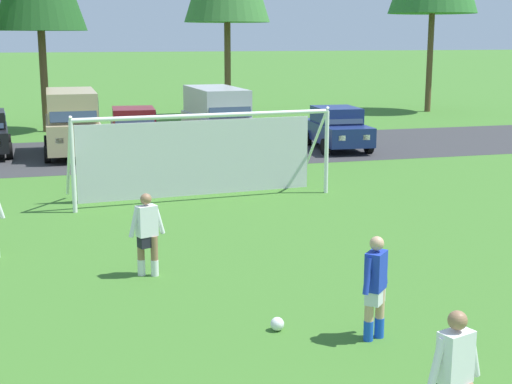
% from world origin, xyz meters
% --- Properties ---
extents(ground_plane, '(400.00, 400.00, 0.00)m').
position_xyz_m(ground_plane, '(0.00, 15.00, 0.00)').
color(ground_plane, '#3D7028').
extents(parking_lot_strip, '(52.00, 8.40, 0.01)m').
position_xyz_m(parking_lot_strip, '(0.00, 26.08, 0.00)').
color(parking_lot_strip, '#333335').
rests_on(parking_lot_strip, ground).
extents(soccer_ball, '(0.22, 0.22, 0.22)m').
position_xyz_m(soccer_ball, '(0.46, 7.28, 0.11)').
color(soccer_ball, white).
rests_on(soccer_ball, ground).
extents(soccer_goal, '(7.54, 2.51, 2.57)m').
position_xyz_m(soccer_goal, '(1.25, 17.42, 1.29)').
color(soccer_goal, white).
rests_on(soccer_goal, ground).
extents(player_striker_near, '(0.75, 0.34, 1.64)m').
position_xyz_m(player_striker_near, '(1.36, 3.52, 0.82)').
color(player_striker_near, '#936B4C').
rests_on(player_striker_near, ground).
extents(player_midfield_center, '(0.74, 0.35, 1.64)m').
position_xyz_m(player_midfield_center, '(-1.16, 10.58, 0.82)').
color(player_midfield_center, '#936B4C').
rests_on(player_midfield_center, ground).
extents(player_defender_far, '(0.63, 0.53, 1.64)m').
position_xyz_m(player_defender_far, '(1.80, 6.57, 0.82)').
color(player_defender_far, tan).
rests_on(player_defender_far, ground).
extents(parked_car_slot_left, '(2.21, 4.81, 2.52)m').
position_xyz_m(parked_car_slot_left, '(-2.05, 26.16, 1.34)').
color(parked_car_slot_left, tan).
rests_on(parked_car_slot_left, ground).
extents(parked_car_slot_center_left, '(2.24, 4.30, 1.72)m').
position_xyz_m(parked_car_slot_center_left, '(0.40, 26.82, 0.88)').
color(parked_car_slot_center_left, maroon).
rests_on(parked_car_slot_center_left, ground).
extents(parked_car_slot_center, '(2.37, 4.89, 2.52)m').
position_xyz_m(parked_car_slot_center, '(3.72, 26.19, 1.34)').
color(parked_car_slot_center, '#B2B2BC').
rests_on(parked_car_slot_center, ground).
extents(parked_car_slot_center_right, '(2.23, 4.30, 1.72)m').
position_xyz_m(parked_car_slot_center_right, '(8.48, 24.92, 0.88)').
color(parked_car_slot_center_right, navy).
rests_on(parked_car_slot_center_right, ground).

